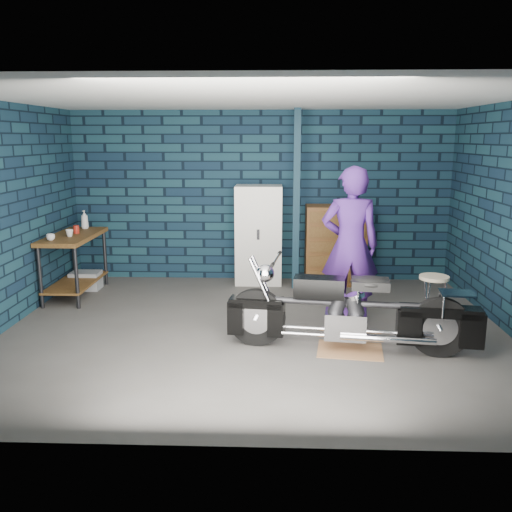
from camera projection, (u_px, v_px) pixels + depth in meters
The scene contains 15 objects.
ground at pixel (255, 331), 6.51m from camera, with size 6.00×6.00×0.00m, color #494644.
room_walls at pixel (256, 169), 6.64m from camera, with size 6.02×5.01×2.71m.
support_post at pixel (296, 201), 8.11m from camera, with size 0.10×0.10×2.70m, color #112937.
workbench at pixel (75, 265), 7.89m from camera, with size 0.60×1.40×0.91m, color brown.
drip_mat at pixel (350, 350), 5.91m from camera, with size 0.70×0.52×0.01m, color brown.
motorcycle at pixel (352, 306), 5.80m from camera, with size 2.31×0.63×1.02m, color black, non-canonical shape.
person at pixel (350, 246), 6.66m from camera, with size 0.71×0.47×1.95m, color #431E73.
storage_bin at pixel (86, 280), 8.29m from camera, with size 0.44×0.31×0.27m, color gray.
locker at pixel (259, 235), 8.52m from camera, with size 0.72×0.52×1.55m, color silver.
tool_chest at pixel (335, 245), 8.51m from camera, with size 0.93×0.52×1.24m, color brown.
shop_stool at pixel (433, 302), 6.59m from camera, with size 0.35×0.35×0.65m, color #BFAE90, non-canonical shape.
cup_a at pixel (51, 237), 7.33m from camera, with size 0.11×0.11×0.09m, color #BFAE90.
cup_b at pixel (69, 233), 7.63m from camera, with size 0.11×0.11×0.10m, color #BFAE90.
mug_red at pixel (76, 229), 7.88m from camera, with size 0.09×0.09×0.12m, color #9F2015.
bottle at pixel (85, 219), 8.27m from camera, with size 0.11×0.11×0.28m, color gray.
Camera 1 is at (0.25, -6.16, 2.28)m, focal length 38.00 mm.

